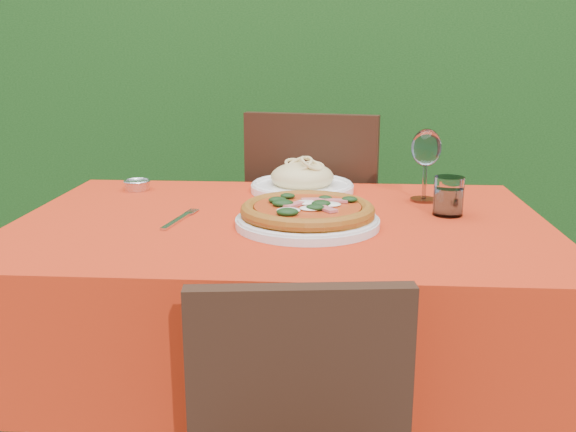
# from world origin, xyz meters

# --- Properties ---
(hedge) EXTENTS (3.20, 0.55, 1.78)m
(hedge) POSITION_xyz_m (0.00, 1.55, 0.92)
(hedge) COLOR black
(hedge) RESTS_ON ground
(dining_table) EXTENTS (1.26, 0.86, 0.75)m
(dining_table) POSITION_xyz_m (0.00, 0.00, 0.60)
(dining_table) COLOR #402814
(dining_table) RESTS_ON ground
(chair_far) EXTENTS (0.50, 0.50, 0.95)m
(chair_far) POSITION_xyz_m (0.07, 0.63, 0.54)
(chair_far) COLOR black
(chair_far) RESTS_ON ground
(pizza_plate) EXTENTS (0.37, 0.37, 0.06)m
(pizza_plate) POSITION_xyz_m (0.07, -0.06, 0.78)
(pizza_plate) COLOR silver
(pizza_plate) RESTS_ON dining_table
(pasta_plate) EXTENTS (0.29, 0.29, 0.08)m
(pasta_plate) POSITION_xyz_m (0.04, 0.31, 0.78)
(pasta_plate) COLOR white
(pasta_plate) RESTS_ON dining_table
(water_glass) EXTENTS (0.07, 0.07, 0.10)m
(water_glass) POSITION_xyz_m (0.40, 0.06, 0.79)
(water_glass) COLOR white
(water_glass) RESTS_ON dining_table
(wine_glass) EXTENTS (0.08, 0.08, 0.19)m
(wine_glass) POSITION_xyz_m (0.37, 0.21, 0.88)
(wine_glass) COLOR silver
(wine_glass) RESTS_ON dining_table
(fork) EXTENTS (0.06, 0.21, 0.01)m
(fork) POSITION_xyz_m (-0.24, -0.05, 0.75)
(fork) COLOR #BBBBC3
(fork) RESTS_ON dining_table
(steel_ramekin) EXTENTS (0.07, 0.07, 0.03)m
(steel_ramekin) POSITION_xyz_m (-0.44, 0.29, 0.76)
(steel_ramekin) COLOR silver
(steel_ramekin) RESTS_ON dining_table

